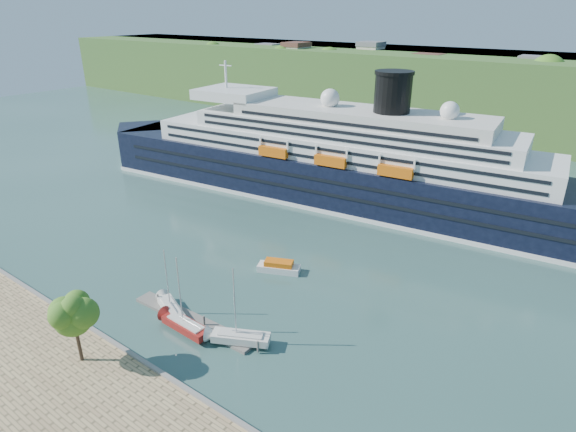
# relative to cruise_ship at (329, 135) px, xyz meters

# --- Properties ---
(ground) EXTENTS (400.00, 400.00, 0.00)m
(ground) POSITION_rel_cruise_ship_xyz_m (9.70, -58.10, -13.66)
(ground) COLOR #284842
(ground) RESTS_ON ground
(far_hillside) EXTENTS (400.00, 50.00, 24.00)m
(far_hillside) POSITION_rel_cruise_ship_xyz_m (9.70, 86.90, -1.66)
(far_hillside) COLOR #356327
(far_hillside) RESTS_ON ground
(quay_coping) EXTENTS (220.00, 0.50, 0.30)m
(quay_coping) POSITION_rel_cruise_ship_xyz_m (9.70, -58.30, -12.51)
(quay_coping) COLOR slate
(quay_coping) RESTS_ON promenade
(cruise_ship) EXTENTS (122.93, 32.10, 27.33)m
(cruise_ship) POSITION_rel_cruise_ship_xyz_m (0.00, 0.00, 0.00)
(cruise_ship) COLOR black
(cruise_ship) RESTS_ON ground
(park_bench) EXTENTS (1.45, 0.62, 0.92)m
(park_bench) POSITION_rel_cruise_ship_xyz_m (-0.28, -59.65, -12.20)
(park_bench) COLOR #4A2215
(park_bench) RESTS_ON promenade
(promenade_tree) EXTENTS (5.72, 5.72, 9.48)m
(promenade_tree) POSITION_rel_cruise_ship_xyz_m (6.70, -62.17, -7.92)
(promenade_tree) COLOR #396B1C
(promenade_tree) RESTS_ON promenade
(floating_pontoon) EXTENTS (19.77, 2.91, 0.44)m
(floating_pontoon) POSITION_rel_cruise_ship_xyz_m (10.29, -48.74, -13.44)
(floating_pontoon) COLOR slate
(floating_pontoon) RESTS_ON ground
(sailboat_white_near) EXTENTS (7.29, 4.45, 9.13)m
(sailboat_white_near) POSITION_rel_cruise_ship_xyz_m (7.00, -49.36, -9.10)
(sailboat_white_near) COLOR silver
(sailboat_white_near) RESTS_ON ground
(sailboat_red) EXTENTS (7.91, 2.43, 10.13)m
(sailboat_red) POSITION_rel_cruise_ship_xyz_m (11.45, -50.83, -8.60)
(sailboat_red) COLOR maroon
(sailboat_red) RESTS_ON ground
(sailboat_white_far) EXTENTS (7.95, 5.52, 10.11)m
(sailboat_white_far) POSITION_rel_cruise_ship_xyz_m (18.51, -48.41, -8.61)
(sailboat_white_far) COLOR silver
(sailboat_white_far) RESTS_ON ground
(tender_launch) EXTENTS (7.00, 4.75, 1.84)m
(tender_launch) POSITION_rel_cruise_ship_xyz_m (11.32, -31.59, -12.75)
(tender_launch) COLOR #DD610D
(tender_launch) RESTS_ON ground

